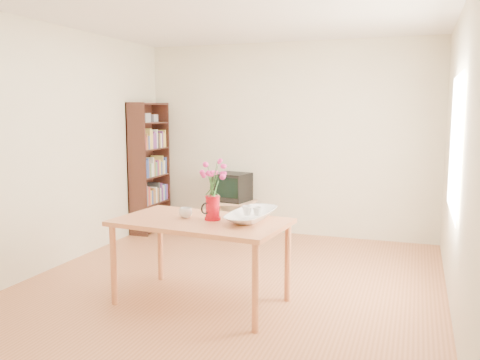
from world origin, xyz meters
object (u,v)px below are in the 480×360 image
at_px(pitcher, 213,209).
at_px(bowl, 252,194).
at_px(table, 201,229).
at_px(mug, 186,213).
at_px(television, 232,187).

bearing_deg(pitcher, bowl, 46.60).
distance_m(table, mug, 0.21).
bearing_deg(table, bowl, 25.36).
height_order(table, bowl, bowl).
height_order(pitcher, mug, pitcher).
relative_size(mug, television, 0.23).
distance_m(table, television, 2.56).
height_order(table, television, television).
height_order(bowl, television, bowl).
bearing_deg(bowl, mug, -169.12).
xyz_separation_m(table, pitcher, (0.10, 0.04, 0.17)).
bearing_deg(bowl, table, -160.57).
distance_m(pitcher, mug, 0.26).
bearing_deg(table, mug, 173.46).
bearing_deg(mug, table, 145.25).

